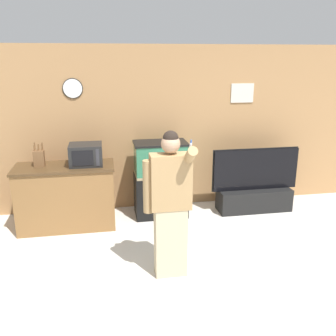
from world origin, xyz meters
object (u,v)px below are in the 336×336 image
(knife_block, at_px, (39,158))
(tv_on_stand, at_px, (254,192))
(counter_island, at_px, (66,197))
(microwave, at_px, (86,154))
(aquarium_on_stand, at_px, (161,179))
(person_standing, at_px, (170,203))

(knife_block, bearing_deg, tv_on_stand, 1.11)
(counter_island, distance_m, microwave, 0.69)
(microwave, bearing_deg, tv_on_stand, 2.23)
(knife_block, xyz_separation_m, tv_on_stand, (3.27, 0.06, -0.75))
(counter_island, relative_size, microwave, 3.05)
(counter_island, relative_size, aquarium_on_stand, 1.19)
(aquarium_on_stand, distance_m, person_standing, 1.73)
(microwave, distance_m, person_standing, 1.79)
(microwave, bearing_deg, knife_block, 176.58)
(counter_island, distance_m, knife_block, 0.67)
(counter_island, distance_m, person_standing, 2.00)
(microwave, xyz_separation_m, person_standing, (0.94, -1.51, -0.21))
(counter_island, height_order, aquarium_on_stand, aquarium_on_stand)
(person_standing, bearing_deg, aquarium_on_stand, 84.50)
(microwave, height_order, tv_on_stand, microwave)
(knife_block, relative_size, aquarium_on_stand, 0.28)
(knife_block, bearing_deg, person_standing, -44.40)
(person_standing, bearing_deg, counter_island, 129.73)
(counter_island, bearing_deg, aquarium_on_stand, 7.66)
(microwave, xyz_separation_m, aquarium_on_stand, (1.10, 0.18, -0.49))
(tv_on_stand, distance_m, person_standing, 2.41)
(knife_block, height_order, tv_on_stand, knife_block)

